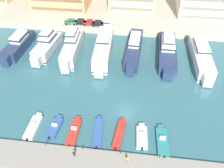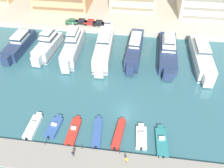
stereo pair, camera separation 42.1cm
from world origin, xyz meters
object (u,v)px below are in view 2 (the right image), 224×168
Objects in this scene: motorboat_red_mid_left at (73,131)px; car_green_far_left at (72,21)px; motorboat_blue_center_left at (97,132)px; pedestrian_mid_deck at (73,153)px; car_black_left at (82,21)px; car_silver_center at (107,24)px; yacht_silver_mid_left at (73,47)px; car_red_mid_left at (90,22)px; yacht_navy_far_left at (19,44)px; car_black_center_left at (99,23)px; yacht_silver_left at (48,45)px; motorboat_white_far_left at (33,126)px; motorboat_teal_mid_right at (162,142)px; yacht_navy_center at (134,49)px; yacht_white_mid_right at (202,56)px; motorboat_white_center_right at (141,137)px; motorboat_red_center at (119,134)px; pedestrian_near_edge at (126,160)px; yacht_navy_center_right at (168,51)px; yacht_ivory_center_left at (104,48)px; motorboat_blue_left at (54,127)px.

car_green_far_left is at bearing 105.12° from motorboat_red_mid_left.
pedestrian_mid_deck reaches higher than motorboat_blue_center_left.
car_silver_center is (8.83, -0.37, 0.00)m from car_black_left.
motorboat_blue_center_left is at bearing -66.26° from yacht_silver_mid_left.
yacht_silver_mid_left reaches higher than car_red_mid_left.
yacht_navy_far_left reaches higher than car_black_center_left.
car_green_far_left is (12.18, 15.07, 0.92)m from yacht_navy_far_left.
yacht_silver_left is 29.09m from motorboat_white_far_left.
motorboat_red_mid_left is at bearing -75.48° from yacht_silver_mid_left.
yacht_navy_far_left reaches higher than motorboat_teal_mid_right.
yacht_silver_left is 0.74× the size of yacht_navy_center.
yacht_white_mid_right is (18.75, -1.43, 0.06)m from yacht_navy_center.
motorboat_white_far_left is at bearing -179.14° from motorboat_white_center_right.
car_silver_center is 2.55× the size of pedestrian_mid_deck.
car_black_left is at bearing 112.27° from motorboat_red_center.
pedestrian_near_edge is at bearing -0.39° from pedestrian_mid_deck.
yacht_silver_mid_left reaches higher than car_silver_center.
yacht_navy_center_right reaches higher than pedestrian_mid_deck.
car_black_center_left is at bearing 105.74° from pedestrian_near_edge.
car_red_mid_left and car_black_center_left have the same top height.
yacht_ivory_center_left is 29.04m from motorboat_blue_center_left.
yacht_silver_left is 3.87× the size of car_red_mid_left.
motorboat_white_center_right is at bearing -66.92° from yacht_ivory_center_left.
yacht_ivory_center_left is (25.58, 0.60, 0.63)m from yacht_navy_far_left.
motorboat_blue_left is at bearing -96.10° from car_silver_center.
yacht_navy_center_right is at bearing 2.69° from yacht_navy_far_left.
yacht_navy_far_left is 10.69× the size of pedestrian_mid_deck.
car_red_mid_left is at bearing 108.69° from pedestrian_near_edge.
motorboat_red_center is at bearing 1.98° from motorboat_blue_center_left.
yacht_silver_left reaches higher than pedestrian_mid_deck.
car_black_left is (-13.40, 43.69, 2.36)m from motorboat_blue_center_left.
motorboat_blue_left is (-24.19, -30.13, -1.66)m from yacht_navy_center_right.
motorboat_red_center is 1.98× the size of car_black_left.
car_green_far_left is at bearing 160.47° from yacht_white_mid_right.
yacht_ivory_center_left is 5.44× the size of car_green_far_left.
yacht_silver_mid_left reaches higher than motorboat_blue_center_left.
pedestrian_mid_deck is at bearing -103.41° from yacht_navy_center.
motorboat_blue_left is 1.54× the size of car_silver_center.
yacht_white_mid_right is 37.59m from motorboat_blue_center_left.
car_black_center_left is (5.94, -0.39, 0.00)m from car_black_left.
motorboat_teal_mid_right is at bearing -5.55° from motorboat_red_center.
car_red_mid_left is (3.05, -0.12, 0.00)m from car_black_left.
motorboat_blue_left is 22.21m from motorboat_teal_mid_right.
yacht_navy_far_left reaches higher than car_black_left.
pedestrian_mid_deck is (-16.30, -5.64, 1.08)m from motorboat_teal_mid_right.
yacht_white_mid_right is 39.31m from pedestrian_near_edge.
yacht_silver_left reaches higher than car_black_center_left.
yacht_navy_center_right is 5.33× the size of car_black_left.
pedestrian_near_edge is at bearing -74.34° from yacht_ivory_center_left.
yacht_ivory_center_left is 35.11m from pedestrian_mid_deck.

